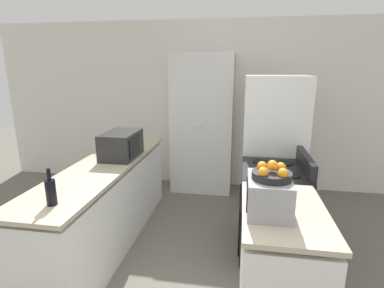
{
  "coord_description": "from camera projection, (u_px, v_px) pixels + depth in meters",
  "views": [
    {
      "loc": [
        0.54,
        -1.46,
        1.9
      ],
      "look_at": [
        0.0,
        1.79,
        1.05
      ],
      "focal_mm": 28.0,
      "sensor_mm": 36.0,
      "label": 1
    }
  ],
  "objects": [
    {
      "name": "wall_back",
      "position": [
        207.0,
        106.0,
        4.77
      ],
      "size": [
        7.0,
        0.06,
        2.6
      ],
      "color": "silver",
      "rests_on": "ground_plane"
    },
    {
      "name": "counter_left",
      "position": [
        106.0,
        205.0,
        3.27
      ],
      "size": [
        0.6,
        2.48,
        0.91
      ],
      "color": "silver",
      "rests_on": "ground_plane"
    },
    {
      "name": "counter_right",
      "position": [
        280.0,
        265.0,
        2.27
      ],
      "size": [
        0.6,
        0.98,
        0.91
      ],
      "color": "silver",
      "rests_on": "ground_plane"
    },
    {
      "name": "pantry_cabinet",
      "position": [
        202.0,
        124.0,
        4.56
      ],
      "size": [
        0.92,
        0.49,
        2.11
      ],
      "color": "silver",
      "rests_on": "ground_plane"
    },
    {
      "name": "stove",
      "position": [
        272.0,
        209.0,
        3.12
      ],
      "size": [
        0.66,
        0.77,
        1.07
      ],
      "color": "black",
      "rests_on": "ground_plane"
    },
    {
      "name": "refrigerator",
      "position": [
        272.0,
        149.0,
        3.77
      ],
      "size": [
        0.76,
        0.77,
        1.8
      ],
      "color": "white",
      "rests_on": "ground_plane"
    },
    {
      "name": "microwave",
      "position": [
        121.0,
        145.0,
        3.36
      ],
      "size": [
        0.35,
        0.53,
        0.29
      ],
      "color": "black",
      "rests_on": "counter_left"
    },
    {
      "name": "wine_bottle",
      "position": [
        51.0,
        191.0,
        2.19
      ],
      "size": [
        0.08,
        0.08,
        0.28
      ],
      "color": "black",
      "rests_on": "counter_left"
    },
    {
      "name": "toaster_oven",
      "position": [
        268.0,
        195.0,
        2.08
      ],
      "size": [
        0.3,
        0.39,
        0.25
      ],
      "color": "#939399",
      "rests_on": "counter_right"
    },
    {
      "name": "fruit_bowl",
      "position": [
        272.0,
        173.0,
        2.02
      ],
      "size": [
        0.27,
        0.27,
        0.13
      ],
      "color": "black",
      "rests_on": "toaster_oven"
    }
  ]
}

